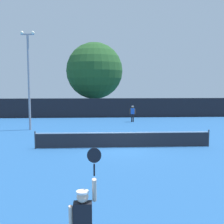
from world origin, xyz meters
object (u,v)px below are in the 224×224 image
(light_pole, at_px, (29,74))
(parked_car_near, at_px, (51,107))
(large_tree, at_px, (94,71))
(tennis_ball, at_px, (150,137))
(player_receiving, at_px, (133,112))
(parked_car_mid, at_px, (84,106))
(player_serving, at_px, (83,218))
(parked_car_far, at_px, (176,106))

(light_pole, xyz_separation_m, parked_car_near, (-0.46, 13.92, -3.93))
(parked_car_near, bearing_deg, large_tree, -0.27)
(tennis_ball, distance_m, large_tree, 19.51)
(player_receiving, relative_size, parked_car_mid, 0.38)
(player_serving, relative_size, player_receiving, 1.57)
(large_tree, height_order, parked_car_far, large_tree)
(parked_car_mid, relative_size, parked_car_far, 0.98)
(tennis_ball, distance_m, parked_car_near, 20.52)
(tennis_ball, height_order, parked_car_near, parked_car_near)
(player_receiving, xyz_separation_m, parked_car_mid, (-5.51, 11.34, -0.24))
(parked_car_near, distance_m, parked_car_far, 17.52)
(light_pole, relative_size, parked_car_near, 1.92)
(player_receiving, relative_size, parked_car_far, 0.38)
(player_serving, height_order, parked_car_far, player_serving)
(light_pole, relative_size, large_tree, 0.87)
(player_receiving, distance_m, light_pole, 11.07)
(player_serving, relative_size, large_tree, 0.27)
(player_receiving, relative_size, light_pole, 0.20)
(light_pole, xyz_separation_m, parked_car_far, (17.03, 15.00, -3.93))
(light_pole, distance_m, parked_car_mid, 16.81)
(light_pole, xyz_separation_m, parked_car_mid, (3.90, 15.87, -3.93))
(large_tree, bearing_deg, parked_car_near, -176.79)
(player_serving, height_order, player_receiving, player_serving)
(parked_car_near, relative_size, parked_car_far, 0.98)
(parked_car_mid, height_order, parked_car_far, same)
(light_pole, bearing_deg, parked_car_near, 91.88)
(tennis_ball, xyz_separation_m, parked_car_mid, (-5.70, 19.82, 0.74))
(light_pole, bearing_deg, player_serving, -73.74)
(player_serving, xyz_separation_m, parked_car_far, (11.61, 33.59, -0.38))
(large_tree, relative_size, parked_car_mid, 2.19)
(player_serving, height_order, tennis_ball, player_serving)
(player_serving, distance_m, light_pole, 19.69)
(player_serving, relative_size, parked_car_far, 0.59)
(light_pole, bearing_deg, player_receiving, 25.71)
(player_serving, bearing_deg, parked_car_mid, 92.53)
(player_serving, height_order, parked_car_near, player_serving)
(large_tree, distance_m, parked_car_mid, 5.40)
(player_serving, bearing_deg, tennis_ball, 74.08)
(light_pole, bearing_deg, parked_car_mid, 76.21)
(parked_car_near, bearing_deg, light_pole, -91.60)
(player_serving, height_order, light_pole, light_pole)
(large_tree, bearing_deg, light_pole, -110.86)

